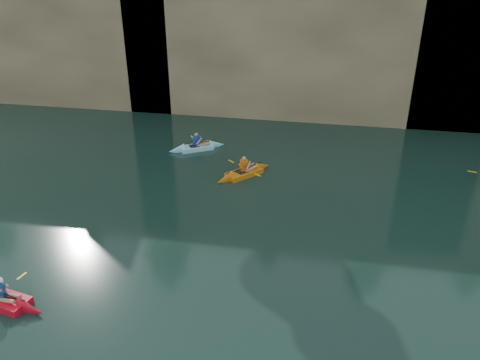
# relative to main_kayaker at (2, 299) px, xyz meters

# --- Properties ---
(cliff) EXTENTS (70.00, 16.00, 12.00)m
(cliff) POSITION_rel_main_kayaker_xyz_m (6.00, 28.70, 5.83)
(cliff) COLOR tan
(cliff) RESTS_ON ground
(cliff_slab_west) EXTENTS (26.00, 2.40, 10.56)m
(cliff_slab_west) POSITION_rel_main_kayaker_xyz_m (-14.00, 21.30, 5.11)
(cliff_slab_west) COLOR tan
(cliff_slab_west) RESTS_ON ground
(cliff_slab_center) EXTENTS (24.00, 2.40, 11.40)m
(cliff_slab_center) POSITION_rel_main_kayaker_xyz_m (8.00, 21.30, 5.53)
(cliff_slab_center) COLOR tan
(cliff_slab_center) RESTS_ON ground
(sea_cave_west) EXTENTS (4.50, 1.00, 4.00)m
(sea_cave_west) POSITION_rel_main_kayaker_xyz_m (-12.00, 20.65, 1.83)
(sea_cave_west) COLOR black
(sea_cave_west) RESTS_ON ground
(sea_cave_center) EXTENTS (3.50, 1.00, 3.20)m
(sea_cave_center) POSITION_rel_main_kayaker_xyz_m (2.00, 20.65, 1.43)
(sea_cave_center) COLOR black
(sea_cave_center) RESTS_ON ground
(sea_cave_east) EXTENTS (5.00, 1.00, 4.50)m
(sea_cave_east) POSITION_rel_main_kayaker_xyz_m (16.00, 20.65, 2.08)
(sea_cave_east) COLOR black
(sea_cave_east) RESTS_ON ground
(main_kayaker) EXTENTS (3.44, 2.26, 1.25)m
(main_kayaker) POSITION_rel_main_kayaker_xyz_m (0.00, 0.00, 0.00)
(main_kayaker) COLOR red
(main_kayaker) RESTS_ON ground
(kayaker_orange) EXTENTS (2.82, 3.14, 1.31)m
(kayaker_orange) POSITION_rel_main_kayaker_xyz_m (5.95, 11.11, -0.00)
(kayaker_orange) COLOR orange
(kayaker_orange) RESTS_ON ground
(kayaker_ltblue_mid) EXTENTS (3.24, 2.40, 1.27)m
(kayaker_ltblue_mid) POSITION_rel_main_kayaker_xyz_m (2.61, 14.04, -0.01)
(kayaker_ltblue_mid) COLOR #96E6FC
(kayaker_ltblue_mid) RESTS_ON ground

